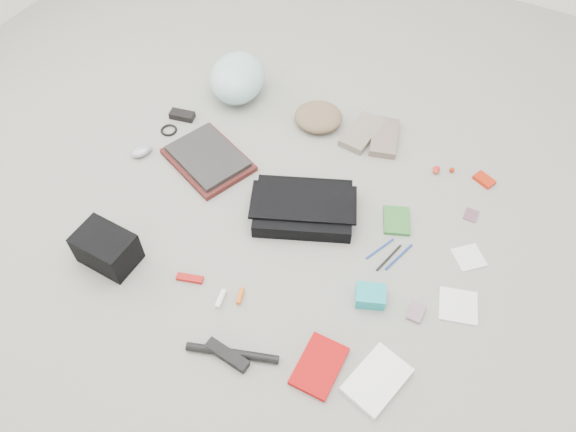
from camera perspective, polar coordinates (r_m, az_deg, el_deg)
The scene contains 33 objects.
ground_plane at distance 2.22m, azimuth 0.00°, elevation -0.78°, with size 4.00×4.00×0.00m, color gray.
messenger_bag at distance 2.23m, azimuth 1.56°, elevation 0.80°, with size 0.38×0.27×0.06m, color black.
bag_flap at distance 2.20m, azimuth 1.58°, elevation 1.40°, with size 0.42×0.19×0.01m, color black.
laptop_sleeve at distance 2.45m, azimuth -8.11°, elevation 5.66°, with size 0.35×0.27×0.02m, color #511C1A.
laptop at distance 2.43m, azimuth -8.17°, elevation 6.03°, with size 0.32×0.23×0.02m, color black.
bike_helmet at distance 2.70m, azimuth -5.19°, elevation 13.81°, with size 0.25×0.32×0.19m, color #ABE0E2.
beanie at distance 2.58m, azimuth 3.11°, elevation 10.03°, with size 0.22×0.21×0.08m, color #786146.
mitten_left at distance 2.55m, azimuth 7.49°, elevation 8.38°, with size 0.11×0.23×0.03m, color gray.
mitten_right at distance 2.55m, azimuth 9.77°, elevation 7.89°, with size 0.11×0.23×0.03m, color #7C695E.
power_brick at distance 2.66m, azimuth -10.70°, elevation 10.02°, with size 0.11×0.05×0.03m, color black.
cable_coil at distance 2.62m, azimuth -12.01°, elevation 8.53°, with size 0.07×0.07×0.01m, color black.
mouse at distance 2.53m, azimuth -14.66°, elevation 6.41°, with size 0.06×0.10×0.04m, color #9395A2.
camera_bag at distance 2.17m, azimuth -17.93°, elevation -3.15°, with size 0.21×0.15×0.14m, color black.
multitool at distance 2.10m, azimuth -9.93°, elevation -6.25°, with size 0.10×0.03×0.02m, color #A6100D.
toiletry_tube_white at distance 2.04m, azimuth -6.87°, elevation -8.33°, with size 0.02×0.02×0.07m, color white.
toiletry_tube_orange at distance 2.04m, azimuth -4.86°, elevation -8.10°, with size 0.02×0.02×0.06m, color #DB5D17.
u_lock at distance 1.94m, azimuth -6.20°, elevation -13.87°, with size 0.16×0.04×0.03m, color black.
bike_pump at distance 1.94m, azimuth -5.67°, elevation -13.68°, with size 0.03×0.03×0.32m, color black.
book_red at distance 1.92m, azimuth 3.19°, elevation -14.96°, with size 0.13×0.20×0.02m, color #BF0707.
book_white at distance 1.92m, azimuth 9.02°, elevation -16.12°, with size 0.14×0.21×0.02m, color white.
notepad at distance 2.26m, azimuth 10.98°, elevation -0.45°, with size 0.10×0.14×0.02m, color #2C6B2A.
pen_blue at distance 2.17m, azimuth 9.32°, elevation -3.29°, with size 0.01×0.01×0.14m, color navy.
pen_black at distance 2.16m, azimuth 10.20°, elevation -4.19°, with size 0.01×0.01×0.15m, color black.
pen_navy at distance 2.17m, azimuth 11.19°, elevation -4.09°, with size 0.01×0.01×0.16m, color navy.
accordion_wallet at distance 2.04m, azimuth 8.38°, elevation -8.03°, with size 0.10×0.08×0.05m, color #18AAB2.
card_deck at distance 2.05m, azimuth 12.88°, elevation -9.52°, with size 0.05×0.07×0.01m, color gray.
napkin_top at distance 2.23m, azimuth 17.89°, elevation -4.03°, with size 0.10×0.10×0.01m, color silver.
napkin_bottom at distance 2.11m, azimuth 16.91°, elevation -8.72°, with size 0.13×0.13×0.01m, color white.
lollipop_a at distance 2.46m, azimuth 14.84°, elevation 4.62°, with size 0.03×0.03×0.03m, color red.
lollipop_b at distance 2.46m, azimuth 14.78°, elevation 4.41°, with size 0.02×0.02×0.02m, color #B23020.
lollipop_c at distance 2.48m, azimuth 16.32°, elevation 4.51°, with size 0.02×0.02×0.02m, color #A02407.
altoids_tin at distance 2.49m, azimuth 19.31°, elevation 3.49°, with size 0.08×0.05×0.02m, color red.
stamp_sheet at distance 2.36m, azimuth 18.10°, elevation 0.08°, with size 0.05×0.06×0.00m, color #73495D.
Camera 1 is at (0.63, -1.16, 1.78)m, focal length 35.00 mm.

